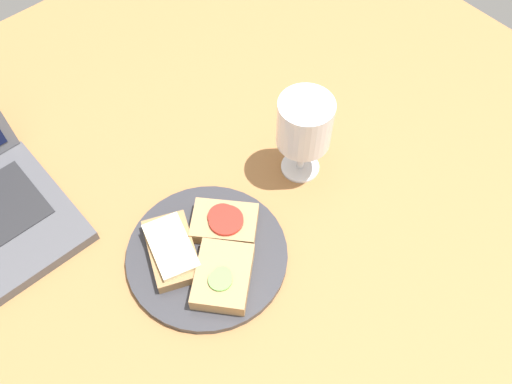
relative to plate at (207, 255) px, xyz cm
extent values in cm
cube|color=#9E6B3D|center=(4.74, -3.17, -2.08)|extent=(140.00, 140.00, 3.00)
cylinder|color=#333338|center=(0.00, 0.00, 0.00)|extent=(23.37, 23.37, 1.15)
cube|color=#937047|center=(-3.74, 3.18, 1.54)|extent=(10.24, 12.74, 1.93)
cube|color=#F4EAB7|center=(-3.74, 3.18, 2.92)|extent=(7.87, 10.60, 0.81)
cube|color=#A88456|center=(-0.89, -4.83, 1.84)|extent=(12.38, 12.12, 2.53)
cylinder|color=#6BB74C|center=(-1.88, -5.58, 3.30)|extent=(3.32, 3.32, 0.39)
cylinder|color=#6BB74C|center=(-1.29, -5.23, 3.26)|extent=(2.77, 2.77, 0.31)
cylinder|color=#6BB74C|center=(-1.89, -5.88, 3.29)|extent=(2.72, 2.72, 0.37)
cube|color=#A88456|center=(4.62, 1.65, 1.70)|extent=(11.19, 11.40, 2.25)
cylinder|color=red|center=(4.34, 2.05, 3.07)|extent=(4.23, 4.23, 0.50)
cylinder|color=red|center=(5.22, 1.16, 3.10)|extent=(5.03, 5.03, 0.55)
cylinder|color=white|center=(21.26, 2.69, -0.38)|extent=(6.15, 6.15, 0.40)
cylinder|color=white|center=(21.26, 2.69, 3.12)|extent=(1.20, 1.20, 6.60)
cylinder|color=white|center=(21.26, 2.69, 10.46)|extent=(8.26, 8.26, 8.06)
cylinder|color=white|center=(21.26, 2.69, 9.44)|extent=(7.60, 7.60, 6.04)
camera|label=1|loc=(-19.64, -33.06, 73.97)|focal=40.00mm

